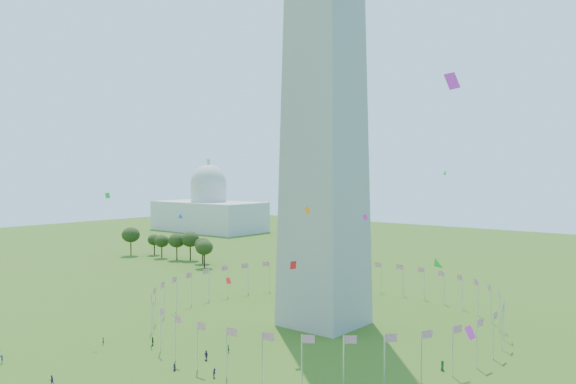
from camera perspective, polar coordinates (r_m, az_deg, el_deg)
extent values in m
cylinder|color=silver|center=(118.61, 20.13, -13.60)|extent=(0.24, 0.24, 9.00)
cylinder|color=silver|center=(125.16, 20.92, -12.78)|extent=(0.24, 0.24, 9.00)
cylinder|color=silver|center=(131.91, 21.09, -12.02)|extent=(0.24, 0.24, 9.00)
cylinder|color=silver|center=(138.64, 20.73, -11.32)|extent=(0.24, 0.24, 9.00)
cylinder|color=silver|center=(145.16, 19.93, -10.71)|extent=(0.24, 0.24, 9.00)
cylinder|color=silver|center=(151.31, 18.76, -10.18)|extent=(0.24, 0.24, 9.00)
cylinder|color=silver|center=(156.96, 17.29, -9.72)|extent=(0.24, 0.24, 9.00)
cylinder|color=silver|center=(162.01, 15.58, -9.34)|extent=(0.24, 0.24, 9.00)
cylinder|color=silver|center=(166.34, 13.67, -9.02)|extent=(0.24, 0.24, 9.00)
cylinder|color=silver|center=(169.91, 11.62, -8.78)|extent=(0.24, 0.24, 9.00)
cylinder|color=silver|center=(172.64, 9.46, -8.59)|extent=(0.24, 0.24, 9.00)
cylinder|color=silver|center=(174.49, 7.22, -8.46)|extent=(0.24, 0.24, 9.00)
cylinder|color=silver|center=(175.44, 4.93, -8.40)|extent=(0.24, 0.24, 9.00)
cylinder|color=silver|center=(175.47, 2.63, -8.39)|extent=(0.24, 0.24, 9.00)
cylinder|color=silver|center=(174.58, 0.34, -8.44)|extent=(0.24, 0.24, 9.00)
cylinder|color=silver|center=(172.79, -1.90, -8.55)|extent=(0.24, 0.24, 9.00)
cylinder|color=silver|center=(170.12, -4.07, -8.73)|extent=(0.24, 0.24, 9.00)
cylinder|color=silver|center=(166.61, -6.14, -8.96)|extent=(0.24, 0.24, 9.00)
cylinder|color=silver|center=(162.32, -8.05, -9.26)|extent=(0.24, 0.24, 9.00)
cylinder|color=silver|center=(157.33, -9.78, -9.63)|extent=(0.24, 0.24, 9.00)
cylinder|color=silver|center=(151.71, -11.27, -10.08)|extent=(0.24, 0.24, 9.00)
cylinder|color=silver|center=(145.59, -12.46, -10.60)|extent=(0.24, 0.24, 9.00)
cylinder|color=silver|center=(139.09, -13.29, -11.20)|extent=(0.24, 0.24, 9.00)
cylinder|color=silver|center=(132.37, -13.69, -11.89)|extent=(0.24, 0.24, 9.00)
cylinder|color=silver|center=(125.62, -13.56, -12.65)|extent=(0.24, 0.24, 9.00)
cylinder|color=silver|center=(119.05, -12.82, -13.47)|extent=(0.24, 0.24, 9.00)
cylinder|color=silver|center=(112.90, -11.39, -14.32)|extent=(0.24, 0.24, 9.00)
cylinder|color=silver|center=(107.47, -9.20, -15.15)|extent=(0.24, 0.24, 9.00)
cylinder|color=silver|center=(103.03, -6.26, -15.90)|extent=(0.24, 0.24, 9.00)
cylinder|color=silver|center=(99.86, -2.66, -16.48)|extent=(0.24, 0.24, 9.00)
cylinder|color=silver|center=(98.18, 1.41, -16.80)|extent=(0.24, 0.24, 9.00)
cylinder|color=silver|center=(98.13, 5.67, -16.82)|extent=(0.24, 0.24, 9.00)
cylinder|color=silver|center=(99.69, 9.76, -16.54)|extent=(0.24, 0.24, 9.00)
cylinder|color=silver|center=(102.77, 13.41, -15.99)|extent=(0.24, 0.24, 9.00)
cylinder|color=silver|center=(107.13, 16.40, -15.26)|extent=(0.24, 0.24, 9.00)
cylinder|color=silver|center=(112.51, 18.64, -14.44)|extent=(0.24, 0.24, 9.00)
imported|color=#361849|center=(127.69, -18.26, -14.18)|extent=(0.68, 0.59, 1.57)
imported|color=#1A422B|center=(117.20, -6.08, -15.54)|extent=(0.72, 0.72, 1.69)
imported|color=#1E2947|center=(123.07, -27.08, -14.90)|extent=(1.20, 0.94, 1.64)
imported|color=#2B1849|center=(108.36, -22.90, -17.19)|extent=(0.63, 0.80, 1.62)
imported|color=#331848|center=(113.30, -8.32, -16.10)|extent=(1.20, 0.81, 1.95)
imported|color=black|center=(108.96, -11.45, -17.03)|extent=(0.49, 0.70, 1.39)
imported|color=#173A26|center=(124.31, -13.59, -14.52)|extent=(1.24, 1.04, 1.81)
imported|color=#1B4426|center=(110.69, 15.40, -16.62)|extent=(0.63, 0.91, 1.86)
imported|color=#301B51|center=(104.46, -7.46, -17.77)|extent=(1.02, 1.03, 1.68)
plane|color=green|center=(101.30, 14.94, -7.09)|extent=(2.01, 1.95, 2.50)
plane|color=#CC2699|center=(51.85, 16.33, 10.78)|extent=(1.12, 1.53, 1.77)
plane|color=green|center=(131.92, -17.86, -0.35)|extent=(0.42, 1.42, 1.48)
plane|color=blue|center=(167.04, -10.86, -2.48)|extent=(0.51, 1.84, 1.81)
plane|color=red|center=(124.39, 4.58, -8.58)|extent=(1.05, 1.02, 1.43)
plane|color=orange|center=(113.89, 1.99, -1.89)|extent=(1.39, 1.26, 1.78)
plane|color=#CC2699|center=(115.24, 7.85, -2.55)|extent=(0.90, 1.00, 1.33)
plane|color=#CC2699|center=(71.59, 18.02, -13.43)|extent=(1.36, 1.81, 1.58)
plane|color=blue|center=(109.05, 10.44, -14.46)|extent=(1.02, 1.14, 1.53)
plane|color=red|center=(111.18, 0.53, -7.44)|extent=(1.67, 1.05, 1.70)
plane|color=red|center=(164.01, -6.07, -8.96)|extent=(1.78, 1.97, 1.76)
plane|color=green|center=(99.35, 15.65, 1.84)|extent=(0.91, 0.63, 0.92)
ellipsoid|color=#2F4416|center=(253.86, -15.68, -4.88)|extent=(7.75, 7.75, 12.11)
ellipsoid|color=#2F4416|center=(253.44, -13.43, -5.24)|extent=(5.69, 5.69, 8.89)
ellipsoid|color=#2F4416|center=(243.56, -12.70, -5.44)|extent=(6.16, 6.16, 9.62)
ellipsoid|color=#2F4416|center=(236.81, -11.23, -5.49)|extent=(6.96, 6.96, 10.88)
ellipsoid|color=#2F4416|center=(234.67, -9.90, -5.45)|extent=(7.48, 7.48, 11.68)
ellipsoid|color=#2F4416|center=(226.02, -8.67, -5.95)|extent=(6.39, 6.39, 9.99)
ellipsoid|color=#2F4416|center=(215.60, -8.50, -6.28)|extent=(6.65, 6.65, 10.38)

